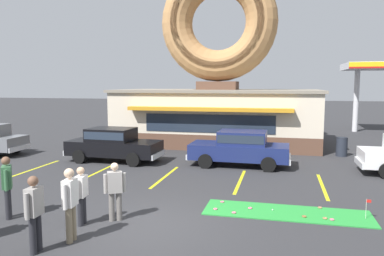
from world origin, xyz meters
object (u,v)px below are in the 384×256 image
object	(u,v)px
car_navy	(240,147)
pedestrian_crossing_woman	(115,189)
car_black	(113,143)
golf_ball	(273,210)
pedestrian_blue_sweater_man	(34,210)
trash_bin	(342,147)
pedestrian_clipboard_woman	(70,201)
pedestrian_hooded_kid	(81,193)
pedestrian_beanie_man	(7,184)
putting_flag_pin	(368,204)

from	to	relation	value
car_navy	pedestrian_crossing_woman	xyz separation A→B (m)	(-2.54, -7.67, 0.01)
car_black	golf_ball	bearing A→B (deg)	-36.09
golf_ball	pedestrian_blue_sweater_man	bearing A→B (deg)	-141.80
golf_ball	pedestrian_blue_sweater_man	size ratio (longest dim) A/B	0.02
car_navy	trash_bin	world-z (taller)	car_navy
pedestrian_clipboard_woman	pedestrian_crossing_woman	size ratio (longest dim) A/B	1.10
pedestrian_hooded_kid	pedestrian_beanie_man	distance (m)	2.22
putting_flag_pin	pedestrian_crossing_woman	distance (m)	6.88
golf_ball	pedestrian_clipboard_woman	world-z (taller)	pedestrian_clipboard_woman
car_navy	pedestrian_beanie_man	distance (m)	9.87
golf_ball	pedestrian_crossing_woman	distance (m)	4.56
pedestrian_hooded_kid	trash_bin	world-z (taller)	pedestrian_hooded_kid
car_black	car_navy	bearing A→B (deg)	3.52
golf_ball	pedestrian_crossing_woman	world-z (taller)	pedestrian_crossing_woman
pedestrian_blue_sweater_man	golf_ball	bearing A→B (deg)	38.20
pedestrian_hooded_kid	golf_ball	bearing A→B (deg)	24.41
pedestrian_blue_sweater_man	pedestrian_hooded_kid	distance (m)	1.74
pedestrian_crossing_woman	trash_bin	world-z (taller)	pedestrian_crossing_woman
pedestrian_blue_sweater_man	pedestrian_beanie_man	bearing A→B (deg)	141.22
pedestrian_clipboard_woman	car_black	bearing A→B (deg)	109.28
pedestrian_hooded_kid	pedestrian_crossing_woman	size ratio (longest dim) A/B	0.97
pedestrian_blue_sweater_man	pedestrian_clipboard_woman	size ratio (longest dim) A/B	0.98
pedestrian_clipboard_woman	trash_bin	bearing A→B (deg)	58.46
car_navy	pedestrian_clipboard_woman	distance (m)	9.64
golf_ball	car_navy	bearing A→B (deg)	105.08
putting_flag_pin	car_black	xyz separation A→B (m)	(-10.17, 5.65, 0.43)
pedestrian_clipboard_woman	trash_bin	size ratio (longest dim) A/B	1.80
golf_ball	car_black	xyz separation A→B (m)	(-7.65, 5.57, 0.82)
trash_bin	golf_ball	bearing A→B (deg)	-108.84
pedestrian_blue_sweater_man	pedestrian_beanie_man	size ratio (longest dim) A/B	0.99
putting_flag_pin	car_navy	world-z (taller)	car_navy
pedestrian_clipboard_woman	pedestrian_beanie_man	distance (m)	2.70
pedestrian_blue_sweater_man	pedestrian_clipboard_woman	bearing A→B (deg)	58.38
car_navy	pedestrian_crossing_woman	world-z (taller)	car_navy
pedestrian_blue_sweater_man	car_black	bearing A→B (deg)	105.53
pedestrian_hooded_kid	pedestrian_crossing_woman	xyz separation A→B (m)	(0.73, 0.48, 0.03)
pedestrian_blue_sweater_man	pedestrian_clipboard_woman	distance (m)	0.83
car_navy	trash_bin	bearing A→B (deg)	36.22
pedestrian_blue_sweater_man	trash_bin	world-z (taller)	pedestrian_blue_sweater_man
golf_ball	car_black	world-z (taller)	car_black
car_navy	pedestrian_blue_sweater_man	xyz separation A→B (m)	(-3.40, -9.88, 0.09)
pedestrian_hooded_kid	pedestrian_clipboard_woman	xyz separation A→B (m)	(0.30, -1.02, 0.13)
pedestrian_clipboard_woman	trash_bin	distance (m)	14.93
golf_ball	car_navy	xyz separation A→B (m)	(-1.60, 5.94, 0.82)
car_navy	pedestrian_beanie_man	size ratio (longest dim) A/B	2.65
car_black	pedestrian_hooded_kid	size ratio (longest dim) A/B	2.97
putting_flag_pin	pedestrian_hooded_kid	bearing A→B (deg)	-163.94
putting_flag_pin	pedestrian_clipboard_woman	world-z (taller)	pedestrian_clipboard_woman
pedestrian_crossing_woman	pedestrian_blue_sweater_man	bearing A→B (deg)	-111.30
car_black	pedestrian_blue_sweater_man	bearing A→B (deg)	-74.47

